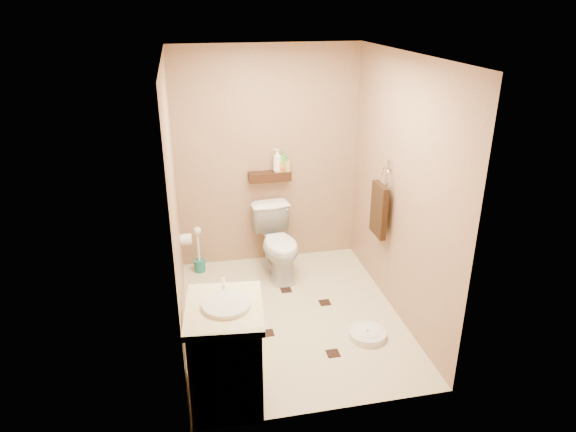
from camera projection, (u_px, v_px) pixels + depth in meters
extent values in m
plane|color=beige|center=(292.00, 316.00, 4.91)|extent=(2.50, 2.50, 0.00)
cube|color=#A07D5B|center=(268.00, 158.00, 5.57)|extent=(2.00, 0.04, 2.40)
cube|color=#A07D5B|center=(334.00, 267.00, 3.32)|extent=(2.00, 0.04, 2.40)
cube|color=#A07D5B|center=(175.00, 208.00, 4.25)|extent=(0.04, 2.50, 2.40)
cube|color=#A07D5B|center=(401.00, 191.00, 4.63)|extent=(0.04, 2.50, 2.40)
cube|color=silver|center=(293.00, 55.00, 3.97)|extent=(2.00, 2.50, 0.02)
cube|color=#39190F|center=(270.00, 176.00, 5.57)|extent=(0.46, 0.14, 0.10)
cube|color=black|center=(268.00, 333.00, 4.65)|extent=(0.11, 0.11, 0.01)
cube|color=black|center=(325.00, 303.00, 5.12)|extent=(0.11, 0.11, 0.01)
cube|color=black|center=(333.00, 353.00, 4.39)|extent=(0.11, 0.11, 0.01)
cube|color=black|center=(222.00, 291.00, 5.31)|extent=(0.11, 0.11, 0.01)
cube|color=black|center=(370.00, 339.00, 4.57)|extent=(0.11, 0.11, 0.01)
cube|color=black|center=(286.00, 290.00, 5.34)|extent=(0.11, 0.11, 0.01)
imported|color=white|center=(278.00, 243.00, 5.52)|extent=(0.50, 0.78, 0.75)
cube|color=brown|center=(227.00, 356.00, 3.78)|extent=(0.56, 0.67, 0.76)
cube|color=beige|center=(224.00, 309.00, 3.62)|extent=(0.61, 0.71, 0.05)
cylinder|color=silver|center=(227.00, 305.00, 3.61)|extent=(0.35, 0.35, 0.05)
cylinder|color=silver|center=(223.00, 283.00, 3.78)|extent=(0.03, 0.03, 0.12)
cylinder|color=silver|center=(367.00, 334.00, 4.59)|extent=(0.35, 0.35, 0.06)
cylinder|color=white|center=(368.00, 331.00, 4.58)|extent=(0.20, 0.20, 0.01)
cylinder|color=#1A6861|center=(200.00, 266.00, 5.70)|extent=(0.12, 0.12, 0.13)
cylinder|color=silver|center=(198.00, 246.00, 5.60)|extent=(0.02, 0.02, 0.38)
sphere|color=silver|center=(197.00, 231.00, 5.53)|extent=(0.09, 0.09, 0.09)
cube|color=silver|center=(390.00, 164.00, 4.78)|extent=(0.03, 0.06, 0.08)
torus|color=silver|center=(386.00, 176.00, 4.82)|extent=(0.02, 0.19, 0.19)
cube|color=black|center=(379.00, 210.00, 4.95)|extent=(0.06, 0.30, 0.52)
cylinder|color=silver|center=(186.00, 239.00, 5.09)|extent=(0.11, 0.11, 0.11)
cylinder|color=silver|center=(181.00, 234.00, 5.05)|extent=(0.04, 0.02, 0.02)
imported|color=white|center=(277.00, 160.00, 5.51)|extent=(0.13, 0.13, 0.26)
imported|color=orange|center=(282.00, 164.00, 5.54)|extent=(0.09, 0.09, 0.18)
imported|color=#DA4819|center=(282.00, 166.00, 5.55)|extent=(0.14, 0.14, 0.13)
imported|color=green|center=(283.00, 161.00, 5.53)|extent=(0.09, 0.09, 0.24)
imported|color=#C79042|center=(286.00, 163.00, 5.55)|extent=(0.09, 0.09, 0.18)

